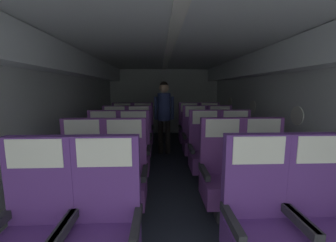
{
  "coord_description": "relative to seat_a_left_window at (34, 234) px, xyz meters",
  "views": [
    {
      "loc": [
        -0.16,
        -0.03,
        1.43
      ],
      "look_at": [
        0.02,
        4.15,
        0.79
      ],
      "focal_mm": 22.76,
      "sensor_mm": 36.0,
      "label": 1
    }
  ],
  "objects": [
    {
      "name": "ground",
      "position": [
        1.0,
        2.1,
        -0.48
      ],
      "size": [
        3.66,
        7.18,
        0.02
      ],
      "primitive_type": "cube",
      "color": "#2D3342"
    },
    {
      "name": "fuselage_shell",
      "position": [
        1.0,
        2.37,
        1.04
      ],
      "size": [
        3.54,
        6.83,
        2.08
      ],
      "color": "silver",
      "rests_on": "ground"
    },
    {
      "name": "seat_a_left_window",
      "position": [
        0.0,
        0.0,
        0.0
      ],
      "size": [
        0.5,
        0.46,
        1.11
      ],
      "color": "#38383D",
      "rests_on": "ground"
    },
    {
      "name": "seat_a_left_aisle",
      "position": [
        0.46,
        0.0,
        0.0
      ],
      "size": [
        0.5,
        0.46,
        1.11
      ],
      "color": "#38383D",
      "rests_on": "ground"
    },
    {
      "name": "seat_a_right_aisle",
      "position": [
        2.0,
        0.01,
        0.0
      ],
      "size": [
        0.5,
        0.46,
        1.11
      ],
      "color": "#38383D",
      "rests_on": "ground"
    },
    {
      "name": "seat_a_right_window",
      "position": [
        1.54,
        0.01,
        0.0
      ],
      "size": [
        0.5,
        0.46,
        1.11
      ],
      "color": "#38383D",
      "rests_on": "ground"
    },
    {
      "name": "seat_b_left_window",
      "position": [
        0.0,
        0.88,
        0.0
      ],
      "size": [
        0.5,
        0.46,
        1.11
      ],
      "color": "#38383D",
      "rests_on": "ground"
    },
    {
      "name": "seat_b_left_aisle",
      "position": [
        0.46,
        0.87,
        0.0
      ],
      "size": [
        0.5,
        0.46,
        1.11
      ],
      "color": "#38383D",
      "rests_on": "ground"
    },
    {
      "name": "seat_b_right_aisle",
      "position": [
        2.0,
        0.87,
        0.0
      ],
      "size": [
        0.5,
        0.46,
        1.11
      ],
      "color": "#38383D",
      "rests_on": "ground"
    },
    {
      "name": "seat_b_right_window",
      "position": [
        1.53,
        0.86,
        0.0
      ],
      "size": [
        0.5,
        0.46,
        1.11
      ],
      "color": "#38383D",
      "rests_on": "ground"
    },
    {
      "name": "seat_c_left_window",
      "position": [
        0.01,
        1.75,
        0.0
      ],
      "size": [
        0.5,
        0.46,
        1.11
      ],
      "color": "#38383D",
      "rests_on": "ground"
    },
    {
      "name": "seat_c_left_aisle",
      "position": [
        0.46,
        1.72,
        0.0
      ],
      "size": [
        0.5,
        0.46,
        1.11
      ],
      "color": "#38383D",
      "rests_on": "ground"
    },
    {
      "name": "seat_c_right_aisle",
      "position": [
        2.0,
        1.74,
        0.0
      ],
      "size": [
        0.5,
        0.46,
        1.11
      ],
      "color": "#38383D",
      "rests_on": "ground"
    },
    {
      "name": "seat_c_right_window",
      "position": [
        1.53,
        1.74,
        0.0
      ],
      "size": [
        0.5,
        0.46,
        1.11
      ],
      "color": "#38383D",
      "rests_on": "ground"
    },
    {
      "name": "seat_d_left_window",
      "position": [
        0.0,
        2.59,
        0.0
      ],
      "size": [
        0.5,
        0.46,
        1.11
      ],
      "color": "#38383D",
      "rests_on": "ground"
    },
    {
      "name": "seat_d_left_aisle",
      "position": [
        0.45,
        2.59,
        0.0
      ],
      "size": [
        0.5,
        0.46,
        1.11
      ],
      "color": "#38383D",
      "rests_on": "ground"
    },
    {
      "name": "seat_d_right_aisle",
      "position": [
        2.0,
        2.59,
        0.0
      ],
      "size": [
        0.5,
        0.46,
        1.11
      ],
      "color": "#38383D",
      "rests_on": "ground"
    },
    {
      "name": "seat_d_right_window",
      "position": [
        1.52,
        2.6,
        0.0
      ],
      "size": [
        0.5,
        0.46,
        1.11
      ],
      "color": "#38383D",
      "rests_on": "ground"
    },
    {
      "name": "seat_e_left_window",
      "position": [
        -0.0,
        3.45,
        0.0
      ],
      "size": [
        0.5,
        0.46,
        1.11
      ],
      "color": "#38383D",
      "rests_on": "ground"
    },
    {
      "name": "seat_e_left_aisle",
      "position": [
        0.46,
        3.47,
        0.0
      ],
      "size": [
        0.5,
        0.46,
        1.11
      ],
      "color": "#38383D",
      "rests_on": "ground"
    },
    {
      "name": "seat_e_right_aisle",
      "position": [
        2.0,
        3.46,
        0.0
      ],
      "size": [
        0.5,
        0.46,
        1.11
      ],
      "color": "#38383D",
      "rests_on": "ground"
    },
    {
      "name": "seat_e_right_window",
      "position": [
        1.53,
        3.46,
        0.0
      ],
      "size": [
        0.5,
        0.46,
        1.11
      ],
      "color": "#38383D",
      "rests_on": "ground"
    },
    {
      "name": "flight_attendant",
      "position": [
        0.94,
        3.27,
        0.5
      ],
      "size": [
        0.43,
        0.28,
        1.58
      ],
      "rotation": [
        0.0,
        0.0,
        0.21
      ],
      "color": "black",
      "rests_on": "ground"
    }
  ]
}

